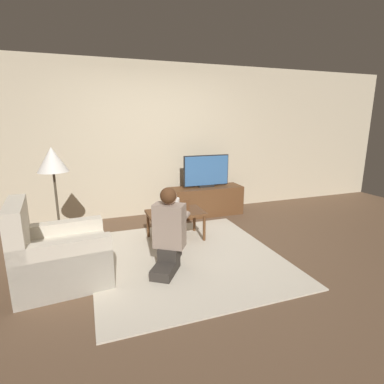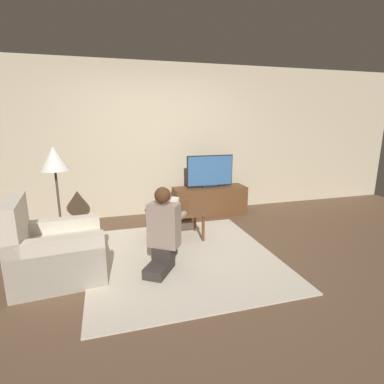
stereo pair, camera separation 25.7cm
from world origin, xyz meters
TOP-DOWN VIEW (x-y plane):
  - ground_plane at (0.00, 0.00)m, footprint 10.00×10.00m
  - wall_back at (0.00, 1.93)m, footprint 10.00×0.06m
  - rug at (0.00, 0.00)m, footprint 2.23×2.34m
  - tv_stand at (0.89, 1.54)m, footprint 1.28×0.42m
  - tv at (0.89, 1.54)m, footprint 0.83×0.08m
  - coffee_table at (0.05, 0.61)m, footprint 0.79×0.48m
  - floor_lamp at (-1.46, 0.80)m, footprint 0.37×0.37m
  - armchair at (-1.42, -0.11)m, footprint 0.96×0.81m
  - person_kneeling at (-0.26, -0.19)m, footprint 0.63×0.77m
  - picture_frame at (0.20, 0.63)m, footprint 0.11×0.01m
  - table_lamp at (0.04, 0.69)m, footprint 0.18×0.18m

SIDE VIEW (x-z plane):
  - ground_plane at x=0.00m, z-range 0.00..0.00m
  - rug at x=0.00m, z-range 0.00..0.02m
  - tv_stand at x=0.89m, z-range 0.00..0.51m
  - armchair at x=-1.42m, z-range -0.16..0.74m
  - coffee_table at x=0.05m, z-range 0.16..0.57m
  - person_kneeling at x=-0.26m, z-range 0.00..0.94m
  - picture_frame at x=0.20m, z-range 0.42..0.57m
  - table_lamp at x=0.04m, z-range 0.43..0.60m
  - tv at x=0.89m, z-range 0.51..1.07m
  - floor_lamp at x=-1.46m, z-range 0.44..1.79m
  - wall_back at x=0.00m, z-range 0.00..2.60m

